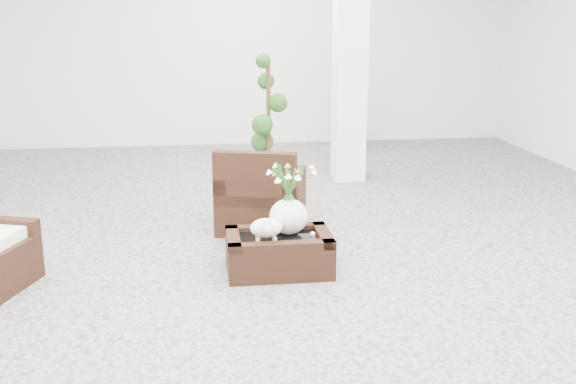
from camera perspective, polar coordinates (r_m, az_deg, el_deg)
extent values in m
plane|color=gray|center=(6.58, -0.12, -5.00)|extent=(11.00, 11.00, 0.00)
cube|color=white|center=(9.17, 5.12, 11.78)|extent=(0.40, 0.40, 3.50)
cube|color=black|center=(6.08, -0.76, -5.15)|extent=(0.90, 0.60, 0.31)
ellipsoid|color=white|center=(5.88, -1.81, -3.14)|extent=(0.28, 0.23, 0.21)
cylinder|color=white|center=(6.08, 2.03, -3.43)|extent=(0.04, 0.04, 0.03)
cube|color=black|center=(7.18, -2.19, 0.38)|extent=(1.02, 0.99, 0.88)
imported|color=navy|center=(11.17, 5.20, 7.39)|extent=(0.44, 0.62, 1.58)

